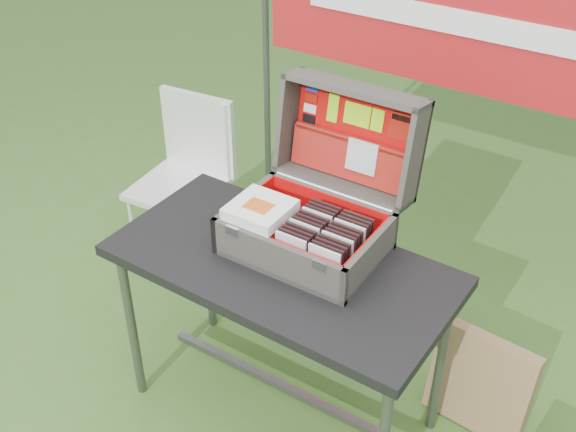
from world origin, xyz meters
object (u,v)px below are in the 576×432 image
Objects in this scene: table at (282,340)px; chair at (178,190)px; suitcase at (315,182)px; cardboard_box at (480,383)px.

chair reaches higher than table.
suitcase is (0.03, 0.16, 0.61)m from table.
table is 0.76m from cardboard_box.
cardboard_box is (1.58, -0.16, -0.22)m from chair.
suitcase is 1.02m from cardboard_box.
chair is 2.09× the size of cardboard_box.
table is 1.40× the size of chair.
cardboard_box is (0.62, 0.20, -0.78)m from suitcase.
cardboard_box is at bearing 29.68° from table.
cardboard_box is at bearing 17.83° from suitcase.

